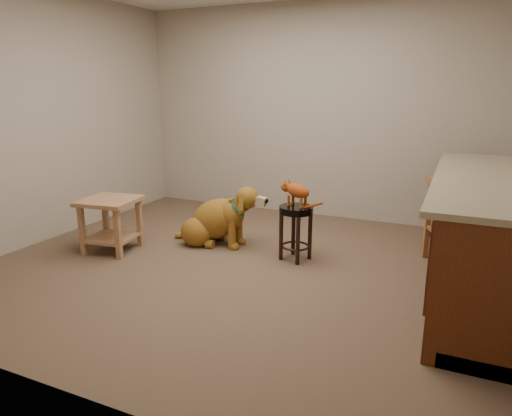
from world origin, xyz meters
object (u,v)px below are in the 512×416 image
at_px(padded_stool, 296,222).
at_px(side_table, 111,217).
at_px(wood_stool, 454,222).
at_px(tabby_kitten, 296,191).
at_px(golden_retriever, 217,220).

height_order(padded_stool, side_table, side_table).
distance_m(wood_stool, tabby_kitten, 1.46).
height_order(padded_stool, wood_stool, wood_stool).
xyz_separation_m(padded_stool, tabby_kitten, (-0.01, 0.00, 0.30)).
bearing_deg(wood_stool, padded_stool, -160.64).
distance_m(side_table, golden_retriever, 1.06).
distance_m(padded_stool, side_table, 1.83).
distance_m(golden_retriever, tabby_kitten, 0.98).
xyz_separation_m(wood_stool, side_table, (-3.11, -0.99, -0.06)).
height_order(wood_stool, side_table, wood_stool).
bearing_deg(golden_retriever, side_table, -147.67).
distance_m(padded_stool, golden_retriever, 0.91).
bearing_deg(padded_stool, tabby_kitten, 157.57).
bearing_deg(side_table, tabby_kitten, 16.58).
bearing_deg(tabby_kitten, side_table, -146.70).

